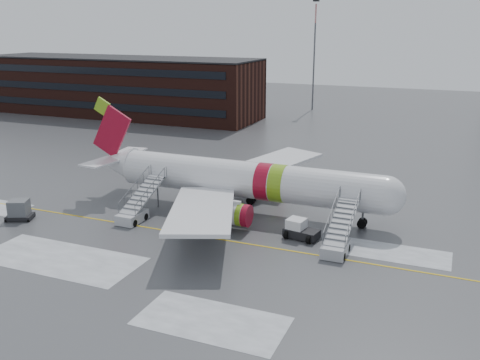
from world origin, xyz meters
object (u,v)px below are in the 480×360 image
at_px(airstair_fwd, 338,240).
at_px(pushback_tug, 300,230).
at_px(airstair_aft, 136,210).
at_px(airliner, 239,179).
at_px(uld_container, 19,210).

bearing_deg(airstair_fwd, pushback_tug, 156.76).
bearing_deg(airstair_aft, airstair_fwd, 0.00).
xyz_separation_m(airliner, airstair_fwd, (11.98, -6.54, -2.35)).
height_order(airstair_aft, pushback_tug, airstair_aft).
xyz_separation_m(airstair_aft, uld_container, (-10.90, -4.45, -0.12)).
xyz_separation_m(airstair_aft, pushback_tug, (16.58, 1.67, -0.28)).
height_order(pushback_tug, uld_container, uld_container).
height_order(airstair_aft, uld_container, airstair_aft).
bearing_deg(airliner, airstair_aft, -142.42).
height_order(airstair_fwd, airstair_aft, same).
xyz_separation_m(airstair_fwd, airstair_aft, (-20.47, 0.00, 0.00)).
bearing_deg(airliner, pushback_tug, -31.03).
xyz_separation_m(airliner, uld_container, (-19.40, -10.99, -2.47)).
bearing_deg(airstair_aft, airliner, 37.58).
bearing_deg(airstair_fwd, airstair_aft, 180.00).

